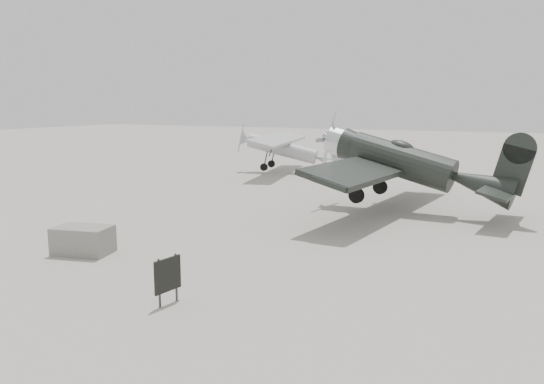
{
  "coord_description": "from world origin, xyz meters",
  "views": [
    {
      "loc": [
        6.75,
        -15.67,
        4.71
      ],
      "look_at": [
        -1.54,
        1.61,
        1.5
      ],
      "focal_mm": 35.0,
      "sensor_mm": 36.0,
      "label": 1
    }
  ],
  "objects_px": {
    "highwing_monoplane": "(287,146)",
    "equipment_block": "(83,240)",
    "sign_board": "(168,276)",
    "lowwing_monoplane": "(411,165)"
  },
  "relations": [
    {
      "from": "highwing_monoplane",
      "to": "equipment_block",
      "type": "bearing_deg",
      "value": -94.92
    },
    {
      "from": "highwing_monoplane",
      "to": "sign_board",
      "type": "height_order",
      "value": "highwing_monoplane"
    },
    {
      "from": "lowwing_monoplane",
      "to": "sign_board",
      "type": "distance_m",
      "value": 13.71
    },
    {
      "from": "equipment_block",
      "to": "highwing_monoplane",
      "type": "bearing_deg",
      "value": 96.35
    },
    {
      "from": "highwing_monoplane",
      "to": "sign_board",
      "type": "distance_m",
      "value": 24.55
    },
    {
      "from": "highwing_monoplane",
      "to": "sign_board",
      "type": "xyz_separation_m",
      "value": [
        7.37,
        -23.39,
        -1.12
      ]
    },
    {
      "from": "sign_board",
      "to": "lowwing_monoplane",
      "type": "bearing_deg",
      "value": 87.03
    },
    {
      "from": "equipment_block",
      "to": "sign_board",
      "type": "relative_size",
      "value": 1.49
    },
    {
      "from": "equipment_block",
      "to": "sign_board",
      "type": "bearing_deg",
      "value": -24.97
    },
    {
      "from": "lowwing_monoplane",
      "to": "highwing_monoplane",
      "type": "distance_m",
      "value": 14.47
    }
  ]
}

